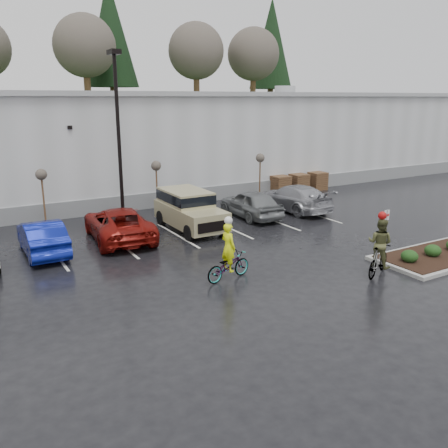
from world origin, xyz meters
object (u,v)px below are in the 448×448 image
car_red (119,224)px  pallet_stack_a (280,185)px  car_blue (42,237)px  cyclist_olive (379,253)px  car_grey (251,204)px  sapling_east (260,160)px  suv_tan (190,211)px  car_far_silver (293,198)px  fire_lane_sign (386,227)px  cyclist_hivis (228,260)px  pallet_stack_c (317,181)px  sapling_mid (156,169)px  pallet_stack_b (299,183)px  lamppost (118,119)px  sapling_west (41,178)px

car_red → pallet_stack_a: bearing=-154.0°
car_blue → cyclist_olive: cyclist_olive is taller
car_red → car_grey: (8.14, 0.49, 0.02)m
sapling_east → suv_tan: (-7.41, -4.34, -1.70)m
pallet_stack_a → car_red: size_ratio=0.23×
pallet_stack_a → car_blue: (-17.45, -5.60, 0.10)m
sapling_east → car_red: sapling_east is taller
car_grey → car_far_silver: car_grey is taller
fire_lane_sign → cyclist_hivis: bearing=169.7°
sapling_east → pallet_stack_c: sapling_east is taller
car_red → car_far_silver: size_ratio=1.04×
sapling_mid → fire_lane_sign: size_ratio=1.45×
car_far_silver → pallet_stack_b: bearing=-134.3°
pallet_stack_b → car_far_silver: size_ratio=0.24×
car_grey → cyclist_olive: cyclist_olive is taller
sapling_mid → car_blue: 8.97m
lamppost → sapling_mid: size_ratio=2.88×
lamppost → sapling_mid: 4.00m
sapling_mid → pallet_stack_a: (10.00, 1.00, -2.05)m
fire_lane_sign → car_red: fire_lane_sign is taller
sapling_east → car_red: 12.18m
car_red → fire_lane_sign: bearing=141.9°
sapling_west → sapling_mid: size_ratio=1.00×
lamppost → pallet_stack_c: (16.00, 2.00, -5.01)m
car_far_silver → fire_lane_sign: bearing=73.8°
suv_tan → pallet_stack_c: bearing=21.7°
car_far_silver → cyclist_hivis: (-9.42, -7.93, -0.04)m
fire_lane_sign → car_blue: fire_lane_sign is taller
car_far_silver → car_red: bearing=0.8°
sapling_west → car_grey: 11.62m
car_far_silver → cyclist_olive: bearing=66.6°
pallet_stack_a → car_red: bearing=-159.4°
sapling_east → suv_tan: bearing=-149.6°
lamppost → pallet_stack_a: (12.50, 2.00, -5.01)m
car_grey → cyclist_olive: (-0.85, -10.43, 0.11)m
sapling_west → suv_tan: size_ratio=0.63×
sapling_east → suv_tan: 8.75m
sapling_west → sapling_east: same height
pallet_stack_b → pallet_stack_c: (1.80, 0.00, 0.00)m
sapling_mid → fire_lane_sign: bearing=-67.5°
pallet_stack_a → pallet_stack_c: same height
lamppost → sapling_east: bearing=5.7°
sapling_mid → pallet_stack_a: 10.26m
car_red → car_far_silver: bearing=-171.6°
cyclist_hivis → sapling_east: bearing=-49.9°
sapling_east → cyclist_hivis: (-9.33, -11.50, -1.96)m
pallet_stack_b → cyclist_olive: 17.19m
car_red → sapling_mid: bearing=-126.8°
car_red → sapling_west: bearing=-51.4°
lamppost → pallet_stack_c: lamppost is taller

